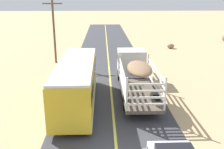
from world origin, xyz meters
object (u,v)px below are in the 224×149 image
livestock_truck (134,68)px  boulder_far_horizon (171,46)px  power_pole_mid (54,29)px  bus (77,82)px

livestock_truck → boulder_far_horizon: bearing=65.8°
livestock_truck → power_pole_mid: size_ratio=1.31×
livestock_truck → bus: 5.64m
bus → livestock_truck: bearing=36.3°
bus → boulder_far_horizon: 23.66m
livestock_truck → boulder_far_horizon: (7.59, 16.93, -1.43)m
livestock_truck → power_pole_mid: 12.45m
livestock_truck → bus: bearing=-143.7°
livestock_truck → power_pole_mid: bearing=132.4°
bus → power_pole_mid: bearing=106.7°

